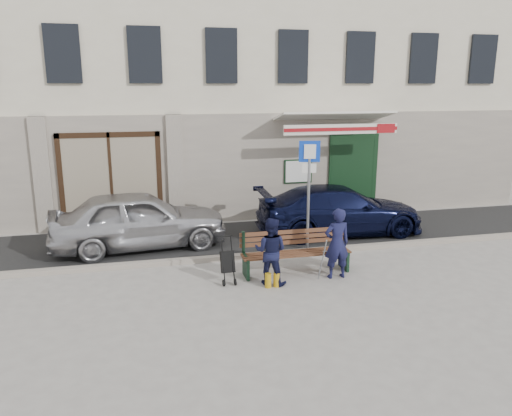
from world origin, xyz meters
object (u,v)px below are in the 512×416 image
object	(u,v)px
car_silver	(139,219)
man	(337,243)
bench	(294,253)
stroller	(228,263)
woman	(271,251)
car_navy	(340,210)
parking_sign	(309,178)

from	to	relation	value
car_silver	man	bearing A→B (deg)	-132.79
bench	stroller	xyz separation A→B (m)	(-1.50, -0.22, -0.03)
car_silver	woman	size ratio (longest dim) A/B	3.07
car_navy	woman	world-z (taller)	woman
man	stroller	bearing A→B (deg)	-8.02
car_silver	woman	distance (m)	4.00
car_silver	car_navy	distance (m)	5.39
car_silver	parking_sign	bearing A→B (deg)	-112.01
stroller	bench	bearing A→B (deg)	4.19
woman	stroller	distance (m)	0.93
man	car_navy	bearing A→B (deg)	-115.26
parking_sign	woman	bearing A→B (deg)	-116.66
car_navy	bench	size ratio (longest dim) A/B	1.91
car_silver	stroller	distance (m)	3.29
man	stroller	xyz separation A→B (m)	(-2.30, 0.25, -0.33)
man	parking_sign	bearing A→B (deg)	-91.64
stroller	car_navy	bearing A→B (deg)	33.73
car_navy	parking_sign	xyz separation A→B (m)	(-1.33, -1.19, 1.16)
parking_sign	stroller	bearing A→B (deg)	-133.89
car_silver	car_navy	bearing A→B (deg)	-95.75
car_silver	car_navy	size ratio (longest dim) A/B	0.94
car_navy	bench	world-z (taller)	car_navy
parking_sign	stroller	distance (m)	3.14
car_navy	woman	bearing A→B (deg)	139.75
car_navy	stroller	size ratio (longest dim) A/B	4.71
car_silver	stroller	bearing A→B (deg)	-153.70
bench	man	bearing A→B (deg)	-30.43
parking_sign	stroller	world-z (taller)	parking_sign
car_silver	stroller	size ratio (longest dim) A/B	4.44
car_silver	woman	xyz separation A→B (m)	(2.61, -3.02, -0.03)
woman	car_navy	bearing A→B (deg)	-103.48
car_navy	bench	distance (m)	3.36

